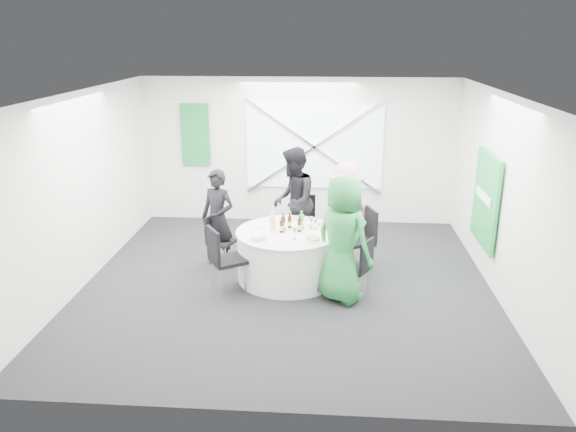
# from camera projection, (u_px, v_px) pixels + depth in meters

# --- Properties ---
(floor) EXTENTS (6.00, 6.00, 0.00)m
(floor) POSITION_uv_depth(u_px,v_px,m) (287.00, 283.00, 8.40)
(floor) COLOR black
(floor) RESTS_ON ground
(ceiling) EXTENTS (6.00, 6.00, 0.00)m
(ceiling) POSITION_uv_depth(u_px,v_px,m) (287.00, 93.00, 7.53)
(ceiling) COLOR white
(ceiling) RESTS_ON wall_back
(wall_back) EXTENTS (6.00, 0.00, 6.00)m
(wall_back) POSITION_uv_depth(u_px,v_px,m) (299.00, 151.00, 10.81)
(wall_back) COLOR silver
(wall_back) RESTS_ON floor
(wall_front) EXTENTS (6.00, 0.00, 6.00)m
(wall_front) POSITION_uv_depth(u_px,v_px,m) (262.00, 283.00, 5.13)
(wall_front) COLOR silver
(wall_front) RESTS_ON floor
(wall_left) EXTENTS (0.00, 6.00, 6.00)m
(wall_left) POSITION_uv_depth(u_px,v_px,m) (82.00, 189.00, 8.18)
(wall_left) COLOR silver
(wall_left) RESTS_ON floor
(wall_right) EXTENTS (0.00, 6.00, 6.00)m
(wall_right) POSITION_uv_depth(u_px,v_px,m) (503.00, 198.00, 7.76)
(wall_right) COLOR silver
(wall_right) RESTS_ON floor
(window_panel) EXTENTS (2.60, 0.03, 1.60)m
(window_panel) POSITION_uv_depth(u_px,v_px,m) (314.00, 147.00, 10.72)
(window_panel) COLOR white
(window_panel) RESTS_ON wall_back
(window_brace_a) EXTENTS (2.63, 0.05, 1.84)m
(window_brace_a) POSITION_uv_depth(u_px,v_px,m) (314.00, 147.00, 10.68)
(window_brace_a) COLOR silver
(window_brace_a) RESTS_ON window_panel
(window_brace_b) EXTENTS (2.63, 0.05, 1.84)m
(window_brace_b) POSITION_uv_depth(u_px,v_px,m) (314.00, 147.00, 10.68)
(window_brace_b) COLOR silver
(window_brace_b) RESTS_ON window_panel
(green_banner) EXTENTS (0.55, 0.04, 1.20)m
(green_banner) POSITION_uv_depth(u_px,v_px,m) (195.00, 135.00, 10.81)
(green_banner) COLOR #146635
(green_banner) RESTS_ON wall_back
(green_sign) EXTENTS (0.05, 1.20, 1.40)m
(green_sign) POSITION_uv_depth(u_px,v_px,m) (486.00, 200.00, 8.39)
(green_sign) COLOR #1A9138
(green_sign) RESTS_ON wall_right
(banquet_table) EXTENTS (1.56, 1.56, 0.76)m
(banquet_table) POSITION_uv_depth(u_px,v_px,m) (288.00, 255.00, 8.48)
(banquet_table) COLOR silver
(banquet_table) RESTS_ON floor
(chair_back) EXTENTS (0.49, 0.49, 0.96)m
(chair_back) POSITION_uv_depth(u_px,v_px,m) (302.00, 218.00, 9.56)
(chair_back) COLOR black
(chair_back) RESTS_ON floor
(chair_back_left) EXTENTS (0.49, 0.48, 0.83)m
(chair_back_left) POSITION_uv_depth(u_px,v_px,m) (218.00, 237.00, 8.94)
(chair_back_left) COLOR black
(chair_back_left) RESTS_ON floor
(chair_back_right) EXTENTS (0.59, 0.58, 1.00)m
(chair_back_right) POSITION_uv_depth(u_px,v_px,m) (363.00, 235.00, 8.71)
(chair_back_right) COLOR black
(chair_back_right) RESTS_ON floor
(chair_front_right) EXTENTS (0.54, 0.54, 0.88)m
(chair_front_right) POSITION_uv_depth(u_px,v_px,m) (359.00, 264.00, 7.82)
(chair_front_right) COLOR black
(chair_front_right) RESTS_ON floor
(chair_front_left) EXTENTS (0.62, 0.62, 0.99)m
(chair_front_left) POSITION_uv_depth(u_px,v_px,m) (222.00, 255.00, 7.94)
(chair_front_left) COLOR black
(chair_front_left) RESTS_ON floor
(person_man_back_left) EXTENTS (0.67, 0.56, 1.56)m
(person_man_back_left) POSITION_uv_depth(u_px,v_px,m) (218.00, 218.00, 8.87)
(person_man_back_left) COLOR black
(person_man_back_left) RESTS_ON floor
(person_man_back) EXTENTS (0.49, 0.89, 1.81)m
(person_man_back) POSITION_uv_depth(u_px,v_px,m) (293.00, 202.00, 9.31)
(person_man_back) COLOR black
(person_man_back) RESTS_ON floor
(person_woman_pink) EXTENTS (1.15, 1.06, 1.66)m
(person_woman_pink) POSITION_uv_depth(u_px,v_px,m) (345.00, 214.00, 8.92)
(person_woman_pink) COLOR #C47E90
(person_woman_pink) RESTS_ON floor
(person_woman_green) EXTENTS (1.04, 0.99, 1.79)m
(person_woman_green) POSITION_uv_depth(u_px,v_px,m) (343.00, 239.00, 7.65)
(person_woman_green) COLOR #217B36
(person_woman_green) RESTS_ON floor
(plate_back) EXTENTS (0.25, 0.25, 0.01)m
(plate_back) POSITION_uv_depth(u_px,v_px,m) (289.00, 218.00, 8.92)
(plate_back) COLOR white
(plate_back) RESTS_ON banquet_table
(plate_back_left) EXTENTS (0.27, 0.27, 0.01)m
(plate_back_left) POSITION_uv_depth(u_px,v_px,m) (260.00, 224.00, 8.64)
(plate_back_left) COLOR white
(plate_back_left) RESTS_ON banquet_table
(plate_back_right) EXTENTS (0.26, 0.26, 0.04)m
(plate_back_right) POSITION_uv_depth(u_px,v_px,m) (322.00, 225.00, 8.58)
(plate_back_right) COLOR white
(plate_back_right) RESTS_ON banquet_table
(plate_front_right) EXTENTS (0.28, 0.28, 0.04)m
(plate_front_right) POSITION_uv_depth(u_px,v_px,m) (313.00, 239.00, 7.98)
(plate_front_right) COLOR white
(plate_front_right) RESTS_ON banquet_table
(plate_front_left) EXTENTS (0.25, 0.25, 0.01)m
(plate_front_left) POSITION_uv_depth(u_px,v_px,m) (256.00, 238.00, 8.08)
(plate_front_left) COLOR white
(plate_front_left) RESTS_ON banquet_table
(napkin) EXTENTS (0.22, 0.22, 0.05)m
(napkin) POSITION_uv_depth(u_px,v_px,m) (259.00, 237.00, 8.00)
(napkin) COLOR silver
(napkin) RESTS_ON plate_front_left
(beer_bottle_a) EXTENTS (0.06, 0.06, 0.27)m
(beer_bottle_a) POSITION_uv_depth(u_px,v_px,m) (283.00, 224.00, 8.37)
(beer_bottle_a) COLOR #3C200B
(beer_bottle_a) RESTS_ON banquet_table
(beer_bottle_b) EXTENTS (0.06, 0.06, 0.24)m
(beer_bottle_b) POSITION_uv_depth(u_px,v_px,m) (290.00, 222.00, 8.47)
(beer_bottle_b) COLOR #3C200B
(beer_bottle_b) RESTS_ON banquet_table
(beer_bottle_c) EXTENTS (0.06, 0.06, 0.26)m
(beer_bottle_c) POSITION_uv_depth(u_px,v_px,m) (299.00, 226.00, 8.30)
(beer_bottle_c) COLOR #3C200B
(beer_bottle_c) RESTS_ON banquet_table
(beer_bottle_d) EXTENTS (0.06, 0.06, 0.24)m
(beer_bottle_d) POSITION_uv_depth(u_px,v_px,m) (282.00, 227.00, 8.28)
(beer_bottle_d) COLOR #3C200B
(beer_bottle_d) RESTS_ON banquet_table
(green_water_bottle) EXTENTS (0.08, 0.08, 0.29)m
(green_water_bottle) POSITION_uv_depth(u_px,v_px,m) (302.00, 222.00, 8.42)
(green_water_bottle) COLOR green
(green_water_bottle) RESTS_ON banquet_table
(clear_water_bottle) EXTENTS (0.08, 0.08, 0.30)m
(clear_water_bottle) POSITION_uv_depth(u_px,v_px,m) (273.00, 224.00, 8.33)
(clear_water_bottle) COLOR silver
(clear_water_bottle) RESTS_ON banquet_table
(wine_glass_a) EXTENTS (0.07, 0.07, 0.17)m
(wine_glass_a) POSITION_uv_depth(u_px,v_px,m) (310.00, 228.00, 8.12)
(wine_glass_a) COLOR white
(wine_glass_a) RESTS_ON banquet_table
(wine_glass_b) EXTENTS (0.07, 0.07, 0.17)m
(wine_glass_b) POSITION_uv_depth(u_px,v_px,m) (294.00, 231.00, 8.00)
(wine_glass_b) COLOR white
(wine_glass_b) RESTS_ON banquet_table
(wine_glass_c) EXTENTS (0.07, 0.07, 0.17)m
(wine_glass_c) POSITION_uv_depth(u_px,v_px,m) (311.00, 220.00, 8.47)
(wine_glass_c) COLOR white
(wine_glass_c) RESTS_ON banquet_table
(wine_glass_d) EXTENTS (0.07, 0.07, 0.17)m
(wine_glass_d) POSITION_uv_depth(u_px,v_px,m) (315.00, 222.00, 8.40)
(wine_glass_d) COLOR white
(wine_glass_d) RESTS_ON banquet_table
(fork_a) EXTENTS (0.10, 0.13, 0.01)m
(fork_a) POSITION_uv_depth(u_px,v_px,m) (311.00, 242.00, 7.90)
(fork_a) COLOR silver
(fork_a) RESTS_ON banquet_table
(knife_a) EXTENTS (0.10, 0.13, 0.01)m
(knife_a) POSITION_uv_depth(u_px,v_px,m) (324.00, 236.00, 8.14)
(knife_a) COLOR silver
(knife_a) RESTS_ON banquet_table
(fork_b) EXTENTS (0.09, 0.14, 0.01)m
(fork_b) POSITION_uv_depth(u_px,v_px,m) (265.00, 221.00, 8.78)
(fork_b) COLOR silver
(fork_b) RESTS_ON banquet_table
(knife_b) EXTENTS (0.10, 0.13, 0.01)m
(knife_b) POSITION_uv_depth(u_px,v_px,m) (253.00, 226.00, 8.56)
(knife_b) COLOR silver
(knife_b) RESTS_ON banquet_table
(fork_c) EXTENTS (0.10, 0.13, 0.01)m
(fork_c) POSITION_uv_depth(u_px,v_px,m) (325.00, 228.00, 8.48)
(fork_c) COLOR silver
(fork_c) RESTS_ON banquet_table
(knife_c) EXTENTS (0.09, 0.14, 0.01)m
(knife_c) POSITION_uv_depth(u_px,v_px,m) (315.00, 222.00, 8.73)
(knife_c) COLOR silver
(knife_c) RESTS_ON banquet_table
(fork_d) EXTENTS (0.11, 0.12, 0.01)m
(fork_d) POSITION_uv_depth(u_px,v_px,m) (251.00, 236.00, 8.16)
(fork_d) COLOR silver
(fork_d) RESTS_ON banquet_table
(knife_d) EXTENTS (0.12, 0.12, 0.01)m
(knife_d) POSITION_uv_depth(u_px,v_px,m) (266.00, 243.00, 7.89)
(knife_d) COLOR silver
(knife_d) RESTS_ON banquet_table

